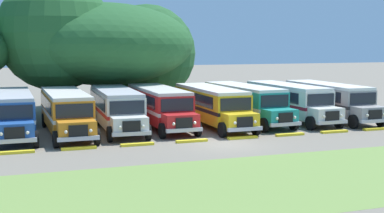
# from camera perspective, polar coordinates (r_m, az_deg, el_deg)

# --- Properties ---
(ground_plane) EXTENTS (220.00, 220.00, 0.00)m
(ground_plane) POSITION_cam_1_polar(r_m,az_deg,el_deg) (32.17, 3.63, -4.05)
(ground_plane) COLOR slate
(foreground_grass_strip) EXTENTS (80.00, 9.68, 0.01)m
(foreground_grass_strip) POSITION_cam_1_polar(r_m,az_deg,el_deg) (24.71, 11.51, -7.51)
(foreground_grass_strip) COLOR olive
(foreground_grass_strip) RESTS_ON ground_plane
(parked_bus_slot_0) EXTENTS (2.70, 10.84, 2.82)m
(parked_bus_slot_0) POSITION_cam_1_polar(r_m,az_deg,el_deg) (36.93, -18.74, -0.51)
(parked_bus_slot_0) COLOR #23519E
(parked_bus_slot_0) RESTS_ON ground_plane
(parked_bus_slot_1) EXTENTS (2.76, 10.85, 2.82)m
(parked_bus_slot_1) POSITION_cam_1_polar(r_m,az_deg,el_deg) (36.65, -13.37, -0.39)
(parked_bus_slot_1) COLOR orange
(parked_bus_slot_1) RESTS_ON ground_plane
(parked_bus_slot_2) EXTENTS (3.06, 10.89, 2.82)m
(parked_bus_slot_2) POSITION_cam_1_polar(r_m,az_deg,el_deg) (37.77, -8.12, -0.06)
(parked_bus_slot_2) COLOR silver
(parked_bus_slot_2) RESTS_ON ground_plane
(parked_bus_slot_3) EXTENTS (2.70, 10.84, 2.82)m
(parked_bus_slot_3) POSITION_cam_1_polar(r_m,az_deg,el_deg) (38.74, -3.54, 0.17)
(parked_bus_slot_3) COLOR red
(parked_bus_slot_3) RESTS_ON ground_plane
(parked_bus_slot_4) EXTENTS (2.69, 10.84, 2.82)m
(parked_bus_slot_4) POSITION_cam_1_polar(r_m,az_deg,el_deg) (39.08, 2.12, 0.24)
(parked_bus_slot_4) COLOR yellow
(parked_bus_slot_4) RESTS_ON ground_plane
(parked_bus_slot_5) EXTENTS (3.22, 10.92, 2.82)m
(parked_bus_slot_5) POSITION_cam_1_polar(r_m,az_deg,el_deg) (41.15, 5.71, 0.54)
(parked_bus_slot_5) COLOR teal
(parked_bus_slot_5) RESTS_ON ground_plane
(parked_bus_slot_6) EXTENTS (2.95, 10.87, 2.82)m
(parked_bus_slot_6) POSITION_cam_1_polar(r_m,az_deg,el_deg) (42.57, 10.33, 0.67)
(parked_bus_slot_6) COLOR silver
(parked_bus_slot_6) RESTS_ON ground_plane
(parked_bus_slot_7) EXTENTS (2.71, 10.84, 2.82)m
(parked_bus_slot_7) POSITION_cam_1_polar(r_m,az_deg,el_deg) (44.02, 14.48, 0.76)
(parked_bus_slot_7) COLOR #9E9993
(parked_bus_slot_7) RESTS_ON ground_plane
(curb_wheelstop_0) EXTENTS (2.00, 0.36, 0.15)m
(curb_wheelstop_0) POSITION_cam_1_polar(r_m,az_deg,el_deg) (30.94, -18.38, -4.69)
(curb_wheelstop_0) COLOR yellow
(curb_wheelstop_0) RESTS_ON ground_plane
(curb_wheelstop_1) EXTENTS (2.00, 0.36, 0.15)m
(curb_wheelstop_1) POSITION_cam_1_polar(r_m,az_deg,el_deg) (31.18, -12.05, -4.40)
(curb_wheelstop_1) COLOR yellow
(curb_wheelstop_1) RESTS_ON ground_plane
(curb_wheelstop_2) EXTENTS (2.00, 0.36, 0.15)m
(curb_wheelstop_2) POSITION_cam_1_polar(r_m,az_deg,el_deg) (31.78, -5.89, -4.07)
(curb_wheelstop_2) COLOR yellow
(curb_wheelstop_2) RESTS_ON ground_plane
(curb_wheelstop_3) EXTENTS (2.00, 0.36, 0.15)m
(curb_wheelstop_3) POSITION_cam_1_polar(r_m,az_deg,el_deg) (32.74, -0.03, -3.71)
(curb_wheelstop_3) COLOR yellow
(curb_wheelstop_3) RESTS_ON ground_plane
(curb_wheelstop_4) EXTENTS (2.00, 0.36, 0.15)m
(curb_wheelstop_4) POSITION_cam_1_polar(r_m,az_deg,el_deg) (34.01, 5.44, -3.34)
(curb_wheelstop_4) COLOR yellow
(curb_wheelstop_4) RESTS_ON ground_plane
(curb_wheelstop_5) EXTENTS (2.00, 0.36, 0.15)m
(curb_wheelstop_5) POSITION_cam_1_polar(r_m,az_deg,el_deg) (35.58, 10.46, -2.98)
(curb_wheelstop_5) COLOR yellow
(curb_wheelstop_5) RESTS_ON ground_plane
(curb_wheelstop_6) EXTENTS (2.00, 0.36, 0.15)m
(curb_wheelstop_6) POSITION_cam_1_polar(r_m,az_deg,el_deg) (37.39, 15.03, -2.62)
(curb_wheelstop_6) COLOR yellow
(curb_wheelstop_6) RESTS_ON ground_plane
(curb_wheelstop_7) EXTENTS (2.00, 0.36, 0.15)m
(curb_wheelstop_7) POSITION_cam_1_polar(r_m,az_deg,el_deg) (39.42, 19.15, -2.29)
(curb_wheelstop_7) COLOR yellow
(curb_wheelstop_7) RESTS_ON ground_plane
(broad_shade_tree) EXTENTS (17.67, 16.37, 11.53)m
(broad_shade_tree) POSITION_cam_1_polar(r_m,az_deg,el_deg) (47.47, -9.64, 6.66)
(broad_shade_tree) COLOR brown
(broad_shade_tree) RESTS_ON ground_plane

